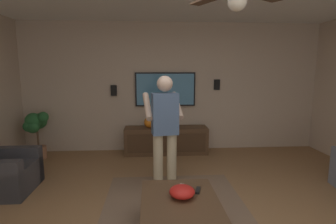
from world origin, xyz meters
name	(u,v)px	position (x,y,z in m)	size (l,w,h in m)	color
wall_back_tv	(173,88)	(3.07, 0.00, 1.35)	(0.10, 6.44, 2.69)	#BCA893
area_rug	(178,224)	(0.17, 0.19, 0.01)	(2.66, 1.80, 0.01)	#7A604C
armchair	(0,173)	(1.14, 2.61, 0.28)	(0.81, 0.82, 0.82)	#38383D
coffee_table	(180,209)	(-0.03, 0.19, 0.30)	(1.00, 0.80, 0.40)	#513823
media_console	(166,140)	(2.74, 0.17, 0.28)	(0.45, 1.70, 0.55)	#513823
tv	(165,89)	(2.98, 0.17, 1.32)	(0.05, 1.26, 0.71)	black
person_standing	(165,126)	(1.10, 0.28, 0.93)	(0.59, 0.59, 1.64)	#C6B793
potted_plant_tall	(36,127)	(2.59, 2.70, 0.62)	(0.49, 0.47, 0.93)	#9E6B4C
bowl	(182,192)	(0.02, 0.16, 0.46)	(0.27, 0.27, 0.12)	red
remote_white	(181,187)	(0.23, 0.15, 0.41)	(0.15, 0.04, 0.02)	white
remote_black	(198,190)	(0.15, -0.03, 0.41)	(0.15, 0.04, 0.02)	black
vase_round	(149,122)	(2.73, 0.51, 0.66)	(0.22, 0.22, 0.22)	orange
wall_speaker_left	(217,85)	(2.99, -0.94, 1.41)	(0.06, 0.12, 0.22)	black
wall_speaker_right	(114,90)	(2.99, 1.24, 1.30)	(0.06, 0.12, 0.22)	black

